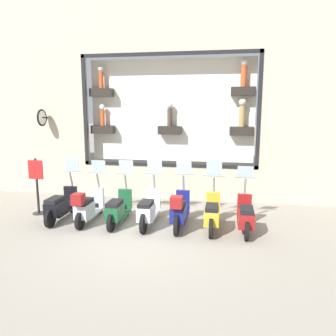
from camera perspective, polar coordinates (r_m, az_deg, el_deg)
The scene contains 10 objects.
ground_plane at distance 8.20m, azimuth -4.14°, elevation -11.59°, with size 120.00×120.00×0.00m, color gray.
building_facade at distance 11.39m, azimuth 0.20°, elevation 22.20°, with size 1.21×36.00×10.59m.
scooter_red_0 at distance 8.48m, azimuth 13.36°, elevation -8.11°, with size 1.79×0.61×1.54m.
scooter_yellow_1 at distance 8.47m, azimuth 7.69°, elevation -7.85°, with size 1.80×0.60×1.67m.
scooter_navy_2 at distance 8.47m, azimuth 2.01°, elevation -7.38°, with size 1.81×0.60×1.66m.
scooter_white_3 at distance 8.68m, azimuth -3.43°, elevation -7.26°, with size 1.80×0.61×1.71m.
scooter_green_4 at distance 8.90m, azimuth -8.69°, elevation -7.06°, with size 1.79×0.60×1.62m.
scooter_silver_5 at distance 9.12m, azimuth -13.82°, elevation -6.54°, with size 1.79×0.61×1.59m.
scooter_black_6 at distance 9.55m, azimuth -18.25°, elevation -6.21°, with size 1.80×0.61×1.63m.
shop_sign_post at distance 10.26m, azimuth -21.87°, elevation -2.66°, with size 0.36×0.45×1.65m.
Camera 1 is at (-7.38, -1.87, 3.04)m, focal length 35.00 mm.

